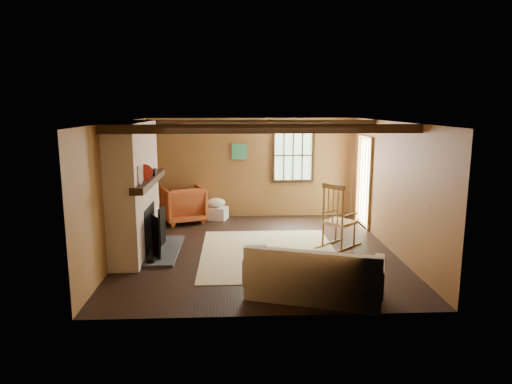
{
  "coord_description": "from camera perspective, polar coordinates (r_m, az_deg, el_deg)",
  "views": [
    {
      "loc": [
        -0.43,
        -8.24,
        2.67
      ],
      "look_at": [
        -0.01,
        0.4,
        1.04
      ],
      "focal_mm": 32.0,
      "sensor_mm": 36.0,
      "label": 1
    }
  ],
  "objects": [
    {
      "name": "ground",
      "position": [
        8.67,
        0.23,
        -7.28
      ],
      "size": [
        5.5,
        5.5,
        0.0
      ],
      "primitive_type": "plane",
      "color": "black",
      "rests_on": "ground"
    },
    {
      "name": "sofa",
      "position": [
        6.6,
        7.31,
        -10.71
      ],
      "size": [
        2.07,
        1.39,
        0.77
      ],
      "rotation": [
        0.0,
        0.0,
        -0.32
      ],
      "color": "beige",
      "rests_on": "ground"
    },
    {
      "name": "basket_pillow",
      "position": [
        10.93,
        -5.0,
        -1.33
      ],
      "size": [
        0.52,
        0.46,
        0.22
      ],
      "primitive_type": "ellipsoid",
      "rotation": [
        0.0,
        0.0,
        0.3
      ],
      "color": "beige",
      "rests_on": "laundry_basket"
    },
    {
      "name": "firewood_pile",
      "position": [
        11.24,
        -10.55,
        -2.63
      ],
      "size": [
        0.68,
        0.12,
        0.25
      ],
      "color": "brown",
      "rests_on": "ground"
    },
    {
      "name": "rug",
      "position": [
        8.49,
        1.66,
        -7.65
      ],
      "size": [
        2.5,
        3.0,
        0.01
      ],
      "primitive_type": "cube",
      "color": "beige",
      "rests_on": "ground"
    },
    {
      "name": "room_envelope",
      "position": [
        8.58,
        1.62,
        3.72
      ],
      "size": [
        5.02,
        5.52,
        2.44
      ],
      "color": "brown",
      "rests_on": "ground"
    },
    {
      "name": "laundry_basket",
      "position": [
        10.98,
        -4.98,
        -2.65
      ],
      "size": [
        0.59,
        0.51,
        0.3
      ],
      "primitive_type": "cube",
      "rotation": [
        0.0,
        0.0,
        -0.29
      ],
      "color": "silver",
      "rests_on": "ground"
    },
    {
      "name": "rocking_chair",
      "position": [
        8.86,
        10.18,
        -3.5
      ],
      "size": [
        0.99,
        0.96,
        1.26
      ],
      "rotation": [
        0.0,
        0.0,
        2.31
      ],
      "color": "tan",
      "rests_on": "ground"
    },
    {
      "name": "armchair",
      "position": [
        10.76,
        -9.05,
        -1.54
      ],
      "size": [
        1.17,
        1.18,
        0.85
      ],
      "primitive_type": "imported",
      "rotation": [
        0.0,
        0.0,
        -2.79
      ],
      "color": "#BF6026",
      "rests_on": "ground"
    },
    {
      "name": "fireplace",
      "position": [
        8.58,
        -14.79,
        -0.24
      ],
      "size": [
        1.02,
        2.3,
        2.4
      ],
      "color": "brown",
      "rests_on": "ground"
    }
  ]
}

